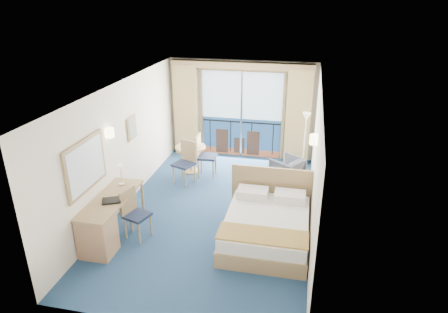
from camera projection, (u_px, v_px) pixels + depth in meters
The scene contains 22 objects.
floor at pixel (215, 211), 8.59m from camera, with size 6.50×6.50×0.00m, color navy.
room_walls at pixel (214, 133), 7.90m from camera, with size 4.04×6.54×2.72m.
balcony_door at pixel (241, 117), 11.05m from camera, with size 2.36×0.03×2.52m.
curtain_left at pixel (186, 111), 11.16m from camera, with size 0.65×0.22×2.55m, color tan.
curtain_right at pixel (298, 118), 10.56m from camera, with size 0.65×0.22×2.55m, color tan.
pelmet at pixel (242, 65), 10.38m from camera, with size 3.80×0.25×0.18m, color #A6825A.
mirror at pixel (86, 165), 7.02m from camera, with size 0.05×1.25×0.95m.
wall_print at pixel (132, 128), 8.76m from camera, with size 0.04×0.42×0.52m.
sconce_left at pixel (109, 133), 7.71m from camera, with size 0.18×0.18×0.18m, color #FFECB2.
sconce_right at pixel (314, 140), 7.36m from camera, with size 0.18×0.18×0.18m, color #FFECB2.
bed at pixel (267, 225), 7.52m from camera, with size 1.71×2.04×1.08m.
nightstand at pixel (300, 196), 8.62m from camera, with size 0.45×0.43×0.59m, color #A37B56.
phone at pixel (303, 181), 8.52m from camera, with size 0.17×0.13×0.08m, color silver.
armchair at pixel (287, 169), 9.83m from camera, with size 0.66×0.68×0.62m, color #40464E.
floor_lamp at pixel (306, 128), 9.86m from camera, with size 0.23×0.23×1.63m.
desk at pixel (101, 228), 7.16m from camera, with size 0.59×1.73×0.81m.
desk_chair at pixel (133, 211), 7.54m from camera, with size 0.53×0.52×0.97m.
folder at pixel (112, 200), 7.33m from camera, with size 0.34×0.25×0.03m, color black.
desk_lamp at pixel (120, 170), 7.82m from camera, with size 0.11×0.11×0.43m.
round_table at pixel (191, 152), 10.27m from camera, with size 0.78×0.78×0.70m.
table_chair_a at pixel (203, 153), 10.03m from camera, with size 0.50×0.49×1.08m.
table_chair_b at pixel (186, 160), 9.67m from camera, with size 0.59×0.59×1.05m.
Camera 1 is at (1.76, -7.25, 4.41)m, focal length 32.00 mm.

